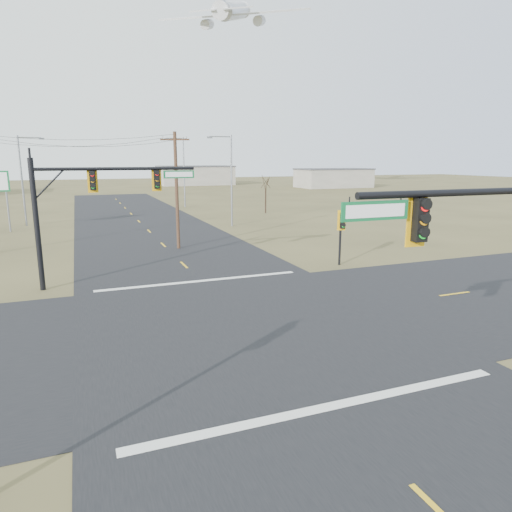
{
  "coord_description": "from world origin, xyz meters",
  "views": [
    {
      "loc": [
        -6.4,
        -17.95,
        7.07
      ],
      "look_at": [
        0.98,
        1.0,
        2.75
      ],
      "focal_mm": 32.0,
      "sensor_mm": 36.0,
      "label": 1
    }
  ],
  "objects_px": {
    "pedestal_signal_ne": "(342,225)",
    "streetlight_a": "(230,176)",
    "streetlight_c": "(24,176)",
    "mast_arm_far": "(93,194)",
    "streetlight_b": "(182,168)",
    "bare_tree_c": "(266,182)",
    "utility_pole_near": "(177,189)"
  },
  "relations": [
    {
      "from": "mast_arm_far",
      "to": "utility_pole_near",
      "type": "bearing_deg",
      "value": 57.28
    },
    {
      "from": "streetlight_a",
      "to": "bare_tree_c",
      "type": "relative_size",
      "value": 1.81
    },
    {
      "from": "streetlight_c",
      "to": "mast_arm_far",
      "type": "bearing_deg",
      "value": -89.69
    },
    {
      "from": "pedestal_signal_ne",
      "to": "streetlight_b",
      "type": "distance_m",
      "value": 42.3
    },
    {
      "from": "utility_pole_near",
      "to": "streetlight_c",
      "type": "bearing_deg",
      "value": 123.57
    },
    {
      "from": "pedestal_signal_ne",
      "to": "streetlight_c",
      "type": "distance_m",
      "value": 36.03
    },
    {
      "from": "pedestal_signal_ne",
      "to": "streetlight_c",
      "type": "bearing_deg",
      "value": 150.44
    },
    {
      "from": "streetlight_b",
      "to": "streetlight_c",
      "type": "xyz_separation_m",
      "value": [
        -20.04,
        -13.4,
        -0.42
      ]
    },
    {
      "from": "pedestal_signal_ne",
      "to": "bare_tree_c",
      "type": "height_order",
      "value": "bare_tree_c"
    },
    {
      "from": "pedestal_signal_ne",
      "to": "streetlight_c",
      "type": "relative_size",
      "value": 0.4
    },
    {
      "from": "utility_pole_near",
      "to": "streetlight_c",
      "type": "xyz_separation_m",
      "value": [
        -12.51,
        18.85,
        0.57
      ]
    },
    {
      "from": "pedestal_signal_ne",
      "to": "bare_tree_c",
      "type": "distance_m",
      "value": 31.23
    },
    {
      "from": "pedestal_signal_ne",
      "to": "streetlight_c",
      "type": "xyz_separation_m",
      "value": [
        -21.53,
        28.78,
        2.54
      ]
    },
    {
      "from": "mast_arm_far",
      "to": "utility_pole_near",
      "type": "height_order",
      "value": "utility_pole_near"
    },
    {
      "from": "pedestal_signal_ne",
      "to": "bare_tree_c",
      "type": "bearing_deg",
      "value": 100.57
    },
    {
      "from": "mast_arm_far",
      "to": "streetlight_a",
      "type": "bearing_deg",
      "value": 56.75
    },
    {
      "from": "pedestal_signal_ne",
      "to": "streetlight_a",
      "type": "relative_size",
      "value": 0.39
    },
    {
      "from": "pedestal_signal_ne",
      "to": "streetlight_b",
      "type": "relative_size",
      "value": 0.37
    },
    {
      "from": "bare_tree_c",
      "to": "pedestal_signal_ne",
      "type": "bearing_deg",
      "value": -103.06
    },
    {
      "from": "bare_tree_c",
      "to": "mast_arm_far",
      "type": "bearing_deg",
      "value": -127.39
    },
    {
      "from": "mast_arm_far",
      "to": "streetlight_b",
      "type": "xyz_separation_m",
      "value": [
        14.06,
        41.35,
        0.6
      ]
    },
    {
      "from": "mast_arm_far",
      "to": "streetlight_a",
      "type": "distance_m",
      "value": 24.3
    },
    {
      "from": "utility_pole_near",
      "to": "streetlight_b",
      "type": "relative_size",
      "value": 0.89
    },
    {
      "from": "pedestal_signal_ne",
      "to": "streetlight_b",
      "type": "xyz_separation_m",
      "value": [
        -1.5,
        42.17,
        2.97
      ]
    },
    {
      "from": "pedestal_signal_ne",
      "to": "streetlight_a",
      "type": "bearing_deg",
      "value": 117.02
    },
    {
      "from": "utility_pole_near",
      "to": "mast_arm_far",
      "type": "bearing_deg",
      "value": -125.63
    },
    {
      "from": "bare_tree_c",
      "to": "streetlight_b",
      "type": "bearing_deg",
      "value": 125.96
    },
    {
      "from": "mast_arm_far",
      "to": "pedestal_signal_ne",
      "type": "relative_size",
      "value": 2.34
    },
    {
      "from": "pedestal_signal_ne",
      "to": "mast_arm_far",
      "type": "bearing_deg",
      "value": -159.39
    },
    {
      "from": "streetlight_c",
      "to": "bare_tree_c",
      "type": "height_order",
      "value": "streetlight_c"
    },
    {
      "from": "pedestal_signal_ne",
      "to": "streetlight_b",
      "type": "bearing_deg",
      "value": 115.66
    },
    {
      "from": "mast_arm_far",
      "to": "streetlight_c",
      "type": "relative_size",
      "value": 0.93
    }
  ]
}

